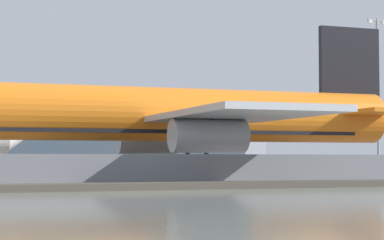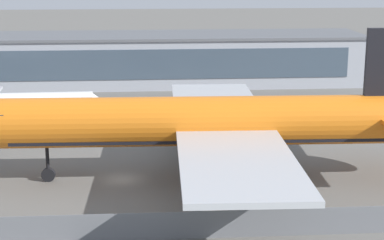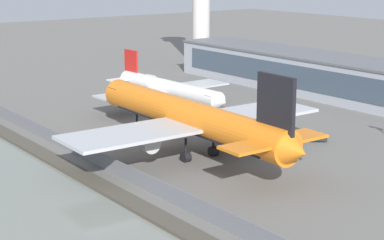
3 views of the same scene
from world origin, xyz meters
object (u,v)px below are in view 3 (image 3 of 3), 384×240
object	(u,v)px
baggage_tug	(318,137)
ops_van	(212,112)
passenger_jet_white_red	(167,89)
cargo_jet_orange	(191,118)

from	to	relation	value
baggage_tug	ops_van	xyz separation A→B (m)	(-25.46, -4.25, 0.47)
baggage_tug	passenger_jet_white_red	bearing A→B (deg)	-170.43
passenger_jet_white_red	ops_van	world-z (taller)	passenger_jet_white_red
baggage_tug	ops_van	world-z (taller)	ops_van
cargo_jet_orange	passenger_jet_white_red	bearing A→B (deg)	151.45
passenger_jet_white_red	baggage_tug	xyz separation A→B (m)	(38.59, 6.51, -3.69)
cargo_jet_orange	ops_van	world-z (taller)	cargo_jet_orange
ops_van	baggage_tug	bearing A→B (deg)	9.47
passenger_jet_white_red	baggage_tug	world-z (taller)	passenger_jet_white_red
passenger_jet_white_red	ops_van	size ratio (longest dim) A/B	6.99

